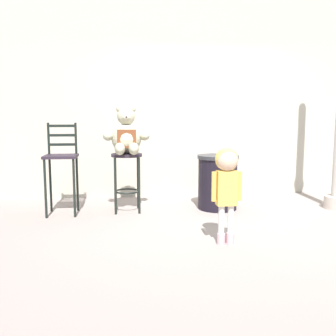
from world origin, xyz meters
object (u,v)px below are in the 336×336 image
Objects in this scene: teddy_bear at (126,136)px; bar_chair_empty at (61,161)px; trash_bin at (218,182)px; bar_stool_with_teddy at (127,170)px; child_walking at (227,175)px.

teddy_bear reaches higher than bar_chair_empty.
teddy_bear is at bearing -179.26° from trash_bin.
bar_stool_with_teddy is 1.23× the size of teddy_bear.
trash_bin is at bearing -0.72° from bar_stool_with_teddy.
bar_chair_empty is (-1.84, 1.49, -0.00)m from child_walking.
teddy_bear is 0.85× the size of trash_bin.
teddy_bear reaches higher than bar_stool_with_teddy.
bar_chair_empty reaches higher than bar_stool_with_teddy.
child_walking reaches higher than trash_bin.
teddy_bear is at bearing -0.43° from bar_chair_empty.
teddy_bear is (0.00, -0.03, 0.46)m from bar_stool_with_teddy.
bar_chair_empty is at bearing -178.27° from bar_stool_with_teddy.
child_walking is 1.56m from trash_bin.
teddy_bear reaches higher than child_walking.
child_walking is 0.81× the size of bar_chair_empty.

